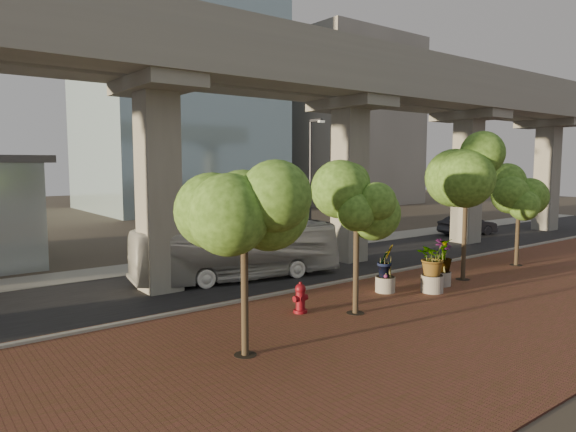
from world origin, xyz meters
TOP-DOWN VIEW (x-y plane):
  - ground at (0.00, 0.00)m, footprint 160.00×160.00m
  - brick_plaza at (0.00, -8.00)m, footprint 70.00×13.00m
  - asphalt_road at (0.00, 2.00)m, footprint 90.00×8.00m
  - curb_strip at (0.00, -2.00)m, footprint 70.00×0.25m
  - far_sidewalk at (0.00, 7.50)m, footprint 90.00×3.00m
  - transit_viaduct at (0.00, 2.00)m, footprint 72.00×5.60m
  - midrise_block at (38.00, 36.00)m, footprint 18.00×16.00m
  - transit_bus at (-1.98, 1.74)m, footprint 10.78×4.33m
  - parked_car at (21.57, 4.16)m, footprint 5.16×2.91m
  - fire_hydrant at (-3.17, -4.74)m, footprint 0.61×0.55m
  - planter_front at (3.57, -5.86)m, footprint 2.22×2.22m
  - planter_right at (5.00, -5.35)m, footprint 2.09×2.09m
  - planter_left at (1.91, -4.55)m, footprint 1.99×1.99m
  - street_tree_far_west at (-7.29, -7.19)m, footprint 4.09×4.09m
  - street_tree_near_west at (-1.51, -6.10)m, footprint 3.42×3.42m
  - street_tree_near_east at (6.93, -5.21)m, footprint 4.37×4.37m
  - street_tree_far_east at (12.52, -4.94)m, footprint 3.27×3.27m
  - streetlamp_east at (6.84, 6.51)m, footprint 0.43×1.26m

SIDE VIEW (x-z plane):
  - ground at x=0.00m, z-range 0.00..0.00m
  - asphalt_road at x=0.00m, z-range 0.00..0.04m
  - brick_plaza at x=0.00m, z-range 0.00..0.06m
  - far_sidewalk at x=0.00m, z-range 0.00..0.06m
  - curb_strip at x=0.00m, z-range 0.00..0.16m
  - fire_hydrant at x=-3.17m, z-range 0.04..1.25m
  - parked_car at x=21.57m, z-range 0.00..1.61m
  - planter_left at x=1.91m, z-range 0.29..2.48m
  - planter_right at x=5.00m, z-range 0.30..2.53m
  - transit_bus at x=-1.98m, z-range 0.00..2.93m
  - planter_front at x=3.57m, z-range 0.32..2.76m
  - street_tree_far_east at x=12.52m, z-range 1.29..6.79m
  - street_tree_near_west at x=-1.51m, z-range 1.41..7.28m
  - street_tree_far_west at x=-7.29m, z-range 1.33..7.64m
  - streetlamp_east at x=6.84m, z-range 0.73..9.46m
  - street_tree_near_east at x=6.93m, z-range 1.67..8.90m
  - transit_viaduct at x=0.00m, z-range 1.09..13.49m
  - midrise_block at x=38.00m, z-range 0.00..24.00m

